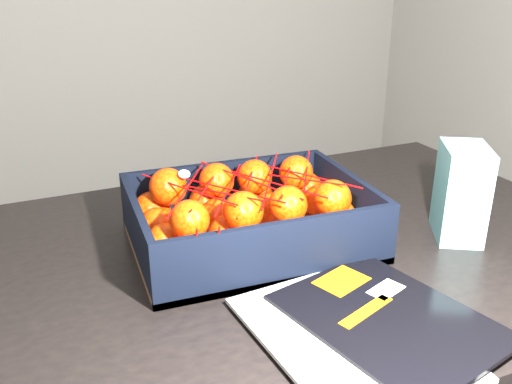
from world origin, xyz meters
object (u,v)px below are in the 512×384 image
object	(u,v)px
table	(289,294)
magazine_stack	(364,327)
produce_crate	(250,227)
retail_carton	(461,192)

from	to	relation	value
table	magazine_stack	bearing A→B (deg)	-91.45
produce_crate	retail_carton	bearing A→B (deg)	-15.07
magazine_stack	retail_carton	bearing A→B (deg)	32.81
magazine_stack	produce_crate	distance (m)	0.30
magazine_stack	produce_crate	size ratio (longest dim) A/B	0.84
retail_carton	magazine_stack	bearing A→B (deg)	-120.06
table	retail_carton	xyz separation A→B (m)	(0.30, -0.07, 0.18)
produce_crate	retail_carton	world-z (taller)	retail_carton
magazine_stack	produce_crate	world-z (taller)	produce_crate
table	produce_crate	world-z (taller)	produce_crate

